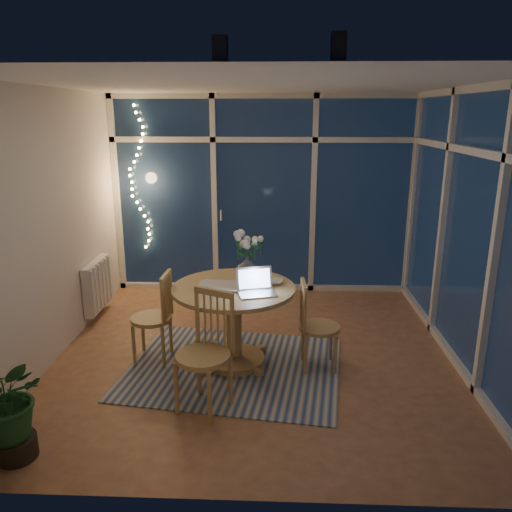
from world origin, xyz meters
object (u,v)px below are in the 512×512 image
at_px(dining_table, 234,326).
at_px(chair_left, 151,316).
at_px(chair_front, 203,353).
at_px(flower_vase, 247,267).
at_px(laptop, 257,282).
at_px(chair_right, 319,325).
at_px(potted_plant, 11,410).

height_order(dining_table, chair_left, chair_left).
bearing_deg(chair_front, dining_table, 102.79).
xyz_separation_m(chair_front, flower_vase, (0.30, 1.09, 0.39)).
height_order(dining_table, flower_vase, flower_vase).
xyz_separation_m(chair_left, flower_vase, (0.92, 0.25, 0.44)).
xyz_separation_m(dining_table, chair_front, (-0.18, -0.79, 0.11)).
height_order(chair_front, flower_vase, chair_front).
xyz_separation_m(dining_table, laptop, (0.23, -0.20, 0.52)).
bearing_deg(chair_left, chair_right, 88.80).
bearing_deg(flower_vase, potted_plant, -131.34).
xyz_separation_m(chair_left, potted_plant, (-0.62, -1.50, -0.08)).
bearing_deg(potted_plant, chair_left, 67.66).
bearing_deg(chair_left, laptop, 79.30).
bearing_deg(laptop, flower_vase, 88.33).
bearing_deg(laptop, chair_right, -1.42).
bearing_deg(chair_front, flower_vase, 100.67).
relative_size(dining_table, potted_plant, 1.53).
distance_m(dining_table, laptop, 0.60).
bearing_deg(flower_vase, dining_table, -110.52).
bearing_deg(potted_plant, chair_right, 31.89).
relative_size(dining_table, laptop, 3.53).
bearing_deg(chair_right, dining_table, 83.38).
distance_m(chair_front, flower_vase, 1.20).
bearing_deg(potted_plant, laptop, 37.14).
height_order(chair_left, potted_plant, chair_left).
xyz_separation_m(dining_table, chair_right, (0.81, -0.06, 0.04)).
xyz_separation_m(chair_right, potted_plant, (-2.24, -1.39, -0.06)).
distance_m(laptop, potted_plant, 2.14).
relative_size(chair_left, chair_front, 0.91).
distance_m(chair_front, laptop, 0.83).
relative_size(chair_front, laptop, 3.06).
xyz_separation_m(dining_table, potted_plant, (-1.43, -1.45, -0.02)).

